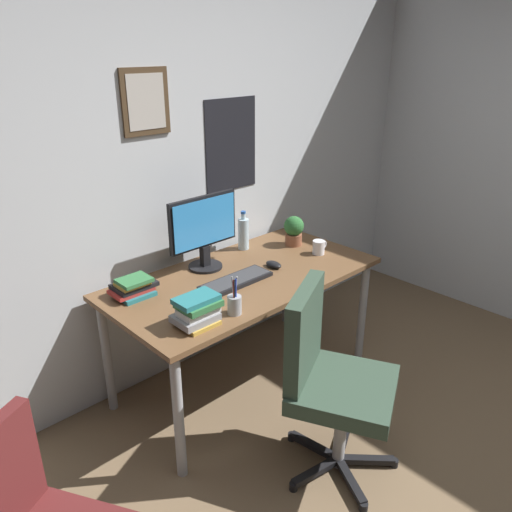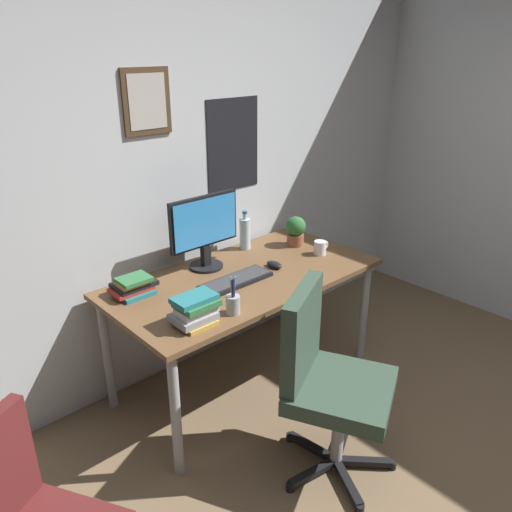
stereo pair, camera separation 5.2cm
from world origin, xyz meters
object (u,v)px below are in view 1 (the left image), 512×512
potted_plant (294,230)px  book_stack_right (134,287)px  coffee_mug_near (319,247)px  keyboard (236,281)px  water_bottle (243,233)px  book_stack_left (197,311)px  pen_cup (234,304)px  monitor (204,229)px  computer_mouse (274,265)px  office_chair (328,374)px

potted_plant → book_stack_right: size_ratio=0.83×
coffee_mug_near → keyboard: bearing=176.2°
water_bottle → book_stack_right: (-0.86, -0.09, -0.06)m
book_stack_right → book_stack_left: bearing=-82.2°
keyboard → water_bottle: size_ratio=1.70×
coffee_mug_near → pen_cup: size_ratio=0.57×
book_stack_right → potted_plant: bearing=-4.3°
monitor → book_stack_right: 0.53m
computer_mouse → book_stack_left: (-0.72, -0.21, 0.05)m
water_bottle → potted_plant: 0.33m
computer_mouse → coffee_mug_near: size_ratio=0.97×
pen_cup → potted_plant: bearing=25.6°
monitor → water_bottle: size_ratio=1.82×
office_chair → pen_cup: 0.55m
office_chair → monitor: 1.09m
book_stack_left → book_stack_right: (-0.06, 0.46, -0.02)m
keyboard → coffee_mug_near: size_ratio=3.78×
water_bottle → pen_cup: size_ratio=1.26×
computer_mouse → coffee_mug_near: 0.36m
computer_mouse → potted_plant: bearing=25.2°
water_bottle → book_stack_left: size_ratio=1.19×
monitor → book_stack_left: size_ratio=2.17×
keyboard → computer_mouse: computer_mouse is taller
coffee_mug_near → book_stack_left: (-1.08, -0.16, 0.03)m
coffee_mug_near → book_stack_right: 1.18m
monitor → computer_mouse: size_ratio=4.18×
keyboard → monitor: bearing=88.6°
computer_mouse → pen_cup: 0.59m
book_stack_left → keyboard: bearing=26.0°
potted_plant → book_stack_left: size_ratio=0.92×
potted_plant → monitor: bearing=170.2°
keyboard → book_stack_left: book_stack_left is taller
keyboard → book_stack_right: (-0.49, 0.26, 0.04)m
book_stack_left → monitor: bearing=48.6°
computer_mouse → pen_cup: bearing=-154.1°
monitor → book_stack_right: size_ratio=1.96×
water_bottle → book_stack_left: (-0.79, -0.55, -0.04)m
book_stack_left → office_chair: bearing=-54.5°
pen_cup → book_stack_right: bearing=116.4°
coffee_mug_near → office_chair: bearing=-137.0°
computer_mouse → book_stack_left: size_ratio=0.52×
computer_mouse → book_stack_right: (-0.79, 0.25, 0.03)m
coffee_mug_near → pen_cup: pen_cup is taller
monitor → pen_cup: (-0.24, -0.54, -0.19)m
coffee_mug_near → book_stack_right: (-1.14, 0.30, 0.00)m
keyboard → water_bottle: water_bottle is taller
coffee_mug_near → potted_plant: bearing=90.5°
pen_cup → book_stack_right: pen_cup is taller
potted_plant → coffee_mug_near: bearing=-89.5°
computer_mouse → water_bottle: size_ratio=0.44×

